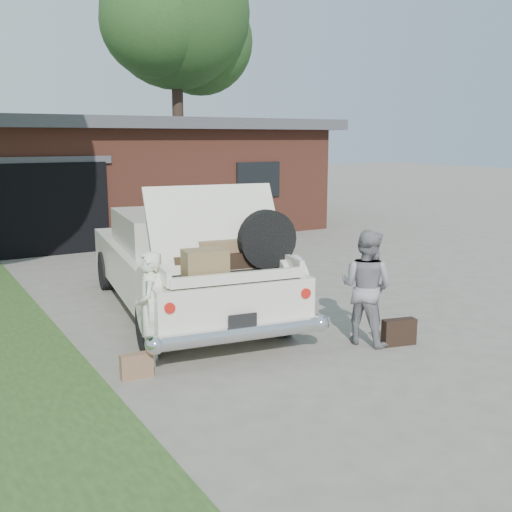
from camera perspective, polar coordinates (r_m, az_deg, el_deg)
ground at (r=8.40m, az=2.13°, el=-8.07°), size 90.00×90.00×0.00m
house at (r=18.91m, az=-14.68°, el=7.51°), size 12.80×7.80×3.30m
tree_right at (r=24.81m, az=-7.47°, el=21.21°), size 6.55×5.70×10.29m
sedan at (r=9.72m, az=-6.98°, el=-0.50°), size 2.94×5.78×2.14m
woman_left at (r=7.46m, az=-10.10°, el=-5.00°), size 0.52×0.61×1.43m
woman_right at (r=8.25m, az=10.45°, el=-2.91°), size 0.85×0.94×1.57m
suitcase_left at (r=7.26m, az=-11.31°, el=-10.21°), size 0.39×0.15×0.29m
suitcase_right at (r=8.41m, az=13.46°, el=-7.06°), size 0.49×0.26×0.36m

